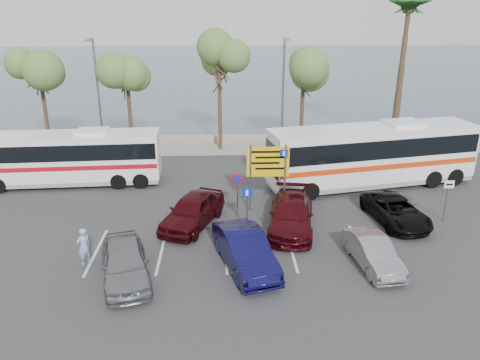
{
  "coord_description": "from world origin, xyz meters",
  "views": [
    {
      "loc": [
        -1.29,
        -19.51,
        10.36
      ],
      "look_at": [
        -0.45,
        3.0,
        1.8
      ],
      "focal_mm": 35.0,
      "sensor_mm": 36.0,
      "label": 1
    }
  ],
  "objects_px": {
    "car_maroon": "(291,215)",
    "car_silver_b": "(373,253)",
    "street_lamp_right": "(283,90)",
    "pedestrian_near": "(84,246)",
    "car_silver_a": "(125,262)",
    "direction_sign": "(268,167)",
    "car_red": "(192,211)",
    "coach_bus_right": "(372,157)",
    "car_blue": "(245,250)",
    "street_lamp_left": "(98,91)",
    "coach_bus_left": "(68,160)",
    "suv_black": "(396,210)",
    "pedestrian_far": "(397,170)"
  },
  "relations": [
    {
      "from": "pedestrian_near",
      "to": "car_silver_b",
      "type": "bearing_deg",
      "value": 133.81
    },
    {
      "from": "street_lamp_right",
      "to": "car_silver_a",
      "type": "distance_m",
      "value": 19.07
    },
    {
      "from": "car_maroon",
      "to": "pedestrian_far",
      "type": "xyz_separation_m",
      "value": [
        7.15,
        5.54,
        0.23
      ]
    },
    {
      "from": "car_silver_a",
      "to": "direction_sign",
      "type": "bearing_deg",
      "value": 30.77
    },
    {
      "from": "car_silver_a",
      "to": "pedestrian_near",
      "type": "height_order",
      "value": "pedestrian_near"
    },
    {
      "from": "car_blue",
      "to": "car_silver_b",
      "type": "relative_size",
      "value": 1.24
    },
    {
      "from": "pedestrian_far",
      "to": "pedestrian_near",
      "type": "bearing_deg",
      "value": 108.11
    },
    {
      "from": "street_lamp_right",
      "to": "car_maroon",
      "type": "relative_size",
      "value": 1.57
    },
    {
      "from": "street_lamp_right",
      "to": "coach_bus_right",
      "type": "relative_size",
      "value": 0.63
    },
    {
      "from": "car_blue",
      "to": "pedestrian_far",
      "type": "height_order",
      "value": "pedestrian_far"
    },
    {
      "from": "street_lamp_left",
      "to": "direction_sign",
      "type": "distance_m",
      "value": 15.24
    },
    {
      "from": "car_silver_a",
      "to": "car_maroon",
      "type": "distance_m",
      "value": 8.34
    },
    {
      "from": "car_red",
      "to": "street_lamp_right",
      "type": "bearing_deg",
      "value": 86.83
    },
    {
      "from": "suv_black",
      "to": "pedestrian_near",
      "type": "distance_m",
      "value": 14.89
    },
    {
      "from": "car_maroon",
      "to": "car_silver_b",
      "type": "distance_m",
      "value": 4.65
    },
    {
      "from": "street_lamp_right",
      "to": "car_red",
      "type": "distance_m",
      "value": 13.9
    },
    {
      "from": "car_silver_a",
      "to": "car_red",
      "type": "relative_size",
      "value": 0.96
    },
    {
      "from": "coach_bus_right",
      "to": "car_silver_b",
      "type": "relative_size",
      "value": 3.37
    },
    {
      "from": "coach_bus_left",
      "to": "coach_bus_right",
      "type": "height_order",
      "value": "coach_bus_right"
    },
    {
      "from": "direction_sign",
      "to": "coach_bus_left",
      "type": "height_order",
      "value": "direction_sign"
    },
    {
      "from": "street_lamp_left",
      "to": "street_lamp_right",
      "type": "height_order",
      "value": "same"
    },
    {
      "from": "car_silver_a",
      "to": "coach_bus_left",
      "type": "bearing_deg",
      "value": 101.66
    },
    {
      "from": "direction_sign",
      "to": "car_red",
      "type": "xyz_separation_m",
      "value": [
        -3.85,
        -1.7,
        -1.64
      ]
    },
    {
      "from": "car_maroon",
      "to": "direction_sign",
      "type": "bearing_deg",
      "value": 122.65
    },
    {
      "from": "car_blue",
      "to": "street_lamp_right",
      "type": "bearing_deg",
      "value": 61.87
    },
    {
      "from": "car_silver_a",
      "to": "car_red",
      "type": "distance_m",
      "value": 5.32
    },
    {
      "from": "car_silver_a",
      "to": "car_maroon",
      "type": "relative_size",
      "value": 0.87
    },
    {
      "from": "pedestrian_far",
      "to": "street_lamp_left",
      "type": "bearing_deg",
      "value": 60.37
    },
    {
      "from": "street_lamp_right",
      "to": "pedestrian_near",
      "type": "bearing_deg",
      "value": -123.25
    },
    {
      "from": "street_lamp_right",
      "to": "direction_sign",
      "type": "relative_size",
      "value": 2.23
    },
    {
      "from": "street_lamp_right",
      "to": "direction_sign",
      "type": "xyz_separation_m",
      "value": [
        -2.0,
        -10.32,
        -2.17
      ]
    },
    {
      "from": "street_lamp_right",
      "to": "car_maroon",
      "type": "distance_m",
      "value": 13.18
    },
    {
      "from": "coach_bus_right",
      "to": "pedestrian_near",
      "type": "distance_m",
      "value": 16.99
    },
    {
      "from": "street_lamp_right",
      "to": "coach_bus_right",
      "type": "bearing_deg",
      "value": -57.34
    },
    {
      "from": "car_blue",
      "to": "suv_black",
      "type": "distance_m",
      "value": 8.71
    },
    {
      "from": "street_lamp_left",
      "to": "coach_bus_right",
      "type": "xyz_separation_m",
      "value": [
        17.5,
        -7.02,
        -2.8
      ]
    },
    {
      "from": "direction_sign",
      "to": "car_silver_a",
      "type": "relative_size",
      "value": 0.81
    },
    {
      "from": "car_silver_b",
      "to": "pedestrian_far",
      "type": "bearing_deg",
      "value": 57.67
    },
    {
      "from": "street_lamp_right",
      "to": "car_silver_a",
      "type": "relative_size",
      "value": 1.81
    },
    {
      "from": "coach_bus_right",
      "to": "car_maroon",
      "type": "xyz_separation_m",
      "value": [
        -5.54,
        -5.54,
        -1.05
      ]
    },
    {
      "from": "street_lamp_left",
      "to": "car_red",
      "type": "bearing_deg",
      "value": -59.23
    },
    {
      "from": "pedestrian_near",
      "to": "pedestrian_far",
      "type": "bearing_deg",
      "value": 164.41
    },
    {
      "from": "street_lamp_left",
      "to": "car_silver_a",
      "type": "relative_size",
      "value": 1.81
    },
    {
      "from": "street_lamp_right",
      "to": "pedestrian_near",
      "type": "distance_m",
      "value": 18.94
    },
    {
      "from": "street_lamp_right",
      "to": "car_silver_b",
      "type": "bearing_deg",
      "value": -83.3
    },
    {
      "from": "pedestrian_near",
      "to": "street_lamp_right",
      "type": "bearing_deg",
      "value": -166.4
    },
    {
      "from": "street_lamp_left",
      "to": "pedestrian_near",
      "type": "height_order",
      "value": "street_lamp_left"
    },
    {
      "from": "coach_bus_right",
      "to": "car_silver_a",
      "type": "relative_size",
      "value": 2.86
    },
    {
      "from": "pedestrian_far",
      "to": "car_silver_b",
      "type": "bearing_deg",
      "value": 145.82
    },
    {
      "from": "car_maroon",
      "to": "car_red",
      "type": "height_order",
      "value": "car_red"
    }
  ]
}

